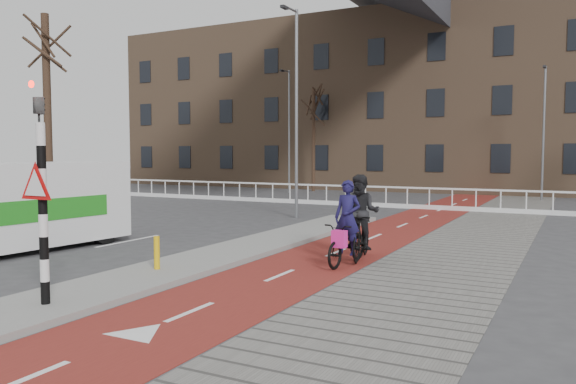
% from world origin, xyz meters
% --- Properties ---
extents(ground, '(120.00, 120.00, 0.00)m').
position_xyz_m(ground, '(0.00, 0.00, 0.00)').
color(ground, '#38383A').
rests_on(ground, ground).
extents(bike_lane, '(2.50, 60.00, 0.01)m').
position_xyz_m(bike_lane, '(1.50, 10.00, 0.01)').
color(bike_lane, maroon).
rests_on(bike_lane, ground).
extents(sidewalk, '(3.00, 60.00, 0.01)m').
position_xyz_m(sidewalk, '(4.30, 10.00, 0.01)').
color(sidewalk, slate).
rests_on(sidewalk, ground).
extents(curb_island, '(1.80, 16.00, 0.12)m').
position_xyz_m(curb_island, '(-0.70, 4.00, 0.06)').
color(curb_island, gray).
rests_on(curb_island, ground).
extents(traffic_signal, '(0.80, 0.80, 3.68)m').
position_xyz_m(traffic_signal, '(-0.60, -2.02, 1.99)').
color(traffic_signal, black).
rests_on(traffic_signal, curb_island).
extents(bollard, '(0.12, 0.12, 0.68)m').
position_xyz_m(bollard, '(-0.81, 0.91, 0.46)').
color(bollard, '#E8B40C').
rests_on(bollard, curb_island).
extents(cyclist_near, '(0.74, 1.86, 1.91)m').
position_xyz_m(cyclist_near, '(2.34, 3.64, 0.65)').
color(cyclist_near, black).
rests_on(cyclist_near, bike_lane).
extents(cyclist_far, '(0.96, 1.94, 2.01)m').
position_xyz_m(cyclist_far, '(2.39, 4.41, 0.84)').
color(cyclist_far, black).
rests_on(cyclist_far, bike_lane).
extents(van, '(2.58, 5.45, 2.27)m').
position_xyz_m(van, '(-5.83, 1.60, 1.20)').
color(van, silver).
rests_on(van, ground).
extents(railing, '(28.00, 0.10, 0.99)m').
position_xyz_m(railing, '(-5.00, 17.00, 0.31)').
color(railing, silver).
rests_on(railing, ground).
extents(townhouse_row, '(46.00, 10.00, 15.90)m').
position_xyz_m(townhouse_row, '(-3.00, 32.00, 7.81)').
color(townhouse_row, '#7F6047').
rests_on(townhouse_row, ground).
extents(tree_left, '(0.32, 0.32, 8.17)m').
position_xyz_m(tree_left, '(-12.56, 7.98, 4.09)').
color(tree_left, black).
rests_on(tree_left, ground).
extents(tree_mid, '(0.23, 0.23, 6.73)m').
position_xyz_m(tree_mid, '(-8.72, 25.65, 3.36)').
color(tree_mid, black).
rests_on(tree_mid, ground).
extents(streetlight_near, '(0.12, 0.12, 7.96)m').
position_xyz_m(streetlight_near, '(-2.81, 11.37, 3.98)').
color(streetlight_near, slate).
rests_on(streetlight_near, ground).
extents(streetlight_left, '(0.12, 0.12, 7.67)m').
position_xyz_m(streetlight_left, '(-9.37, 23.43, 3.83)').
color(streetlight_left, slate).
rests_on(streetlight_left, ground).
extents(streetlight_right, '(0.12, 0.12, 7.06)m').
position_xyz_m(streetlight_right, '(5.17, 24.62, 3.53)').
color(streetlight_right, slate).
rests_on(streetlight_right, ground).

